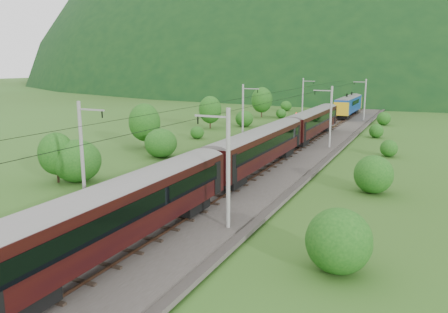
% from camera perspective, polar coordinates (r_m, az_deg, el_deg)
% --- Properties ---
extents(ground, '(600.00, 600.00, 0.00)m').
position_cam_1_polar(ground, '(32.63, -9.51, -7.92)').
color(ground, '#2D4B17').
rests_on(ground, ground).
extents(railbed, '(14.00, 220.00, 0.30)m').
position_cam_1_polar(railbed, '(40.79, -1.52, -3.49)').
color(railbed, '#38332D').
rests_on(railbed, ground).
extents(track_left, '(2.40, 220.00, 0.27)m').
position_cam_1_polar(track_left, '(41.83, -4.47, -2.82)').
color(track_left, brown).
rests_on(track_left, railbed).
extents(track_right, '(2.40, 220.00, 0.27)m').
position_cam_1_polar(track_right, '(39.75, 1.57, -3.58)').
color(track_right, brown).
rests_on(track_right, railbed).
extents(catenary_left, '(2.54, 192.28, 8.00)m').
position_cam_1_polar(catenary_left, '(62.23, 2.54, 5.91)').
color(catenary_left, gray).
rests_on(catenary_left, railbed).
extents(catenary_right, '(2.54, 192.28, 8.00)m').
position_cam_1_polar(catenary_right, '(58.64, 13.69, 5.22)').
color(catenary_right, gray).
rests_on(catenary_right, railbed).
extents(overhead_wires, '(4.83, 198.00, 0.03)m').
position_cam_1_polar(overhead_wires, '(39.52, -1.58, 6.27)').
color(overhead_wires, black).
rests_on(overhead_wires, ground).
extents(mountain_main, '(504.00, 360.00, 244.00)m').
position_cam_1_polar(mountain_main, '(285.87, 21.90, 8.85)').
color(mountain_main, black).
rests_on(mountain_main, ground).
extents(mountain_ridge, '(336.00, 280.00, 132.00)m').
position_cam_1_polar(mountain_ridge, '(353.25, 2.27, 10.10)').
color(mountain_ridge, black).
rests_on(mountain_ridge, ground).
extents(train, '(2.86, 138.22, 4.97)m').
position_cam_1_polar(train, '(34.38, -1.93, -0.82)').
color(train, black).
rests_on(train, ground).
extents(hazard_post_near, '(0.17, 0.17, 1.62)m').
position_cam_1_polar(hazard_post_near, '(94.57, 13.97, 5.56)').
color(hazard_post_near, red).
rests_on(hazard_post_near, railbed).
extents(hazard_post_far, '(0.16, 0.16, 1.50)m').
position_cam_1_polar(hazard_post_far, '(66.17, 9.98, 3.09)').
color(hazard_post_far, red).
rests_on(hazard_post_far, railbed).
extents(signal, '(0.27, 0.27, 2.48)m').
position_cam_1_polar(signal, '(77.62, 9.40, 4.92)').
color(signal, black).
rests_on(signal, railbed).
extents(vegetation_left, '(12.38, 144.74, 6.39)m').
position_cam_1_polar(vegetation_left, '(52.65, -12.05, 2.40)').
color(vegetation_left, '#174A13').
rests_on(vegetation_left, ground).
extents(vegetation_right, '(6.72, 103.43, 3.20)m').
position_cam_1_polar(vegetation_right, '(31.00, 15.35, -6.60)').
color(vegetation_right, '#174A13').
rests_on(vegetation_right, ground).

